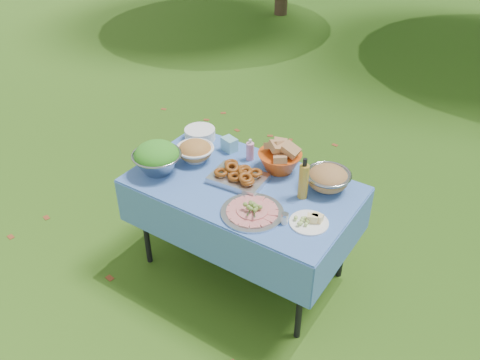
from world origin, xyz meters
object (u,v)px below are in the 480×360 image
Objects in this scene: bread_bowl at (280,157)px; picnic_table at (243,228)px; salad_bowl at (157,158)px; plate_stack at (200,134)px; pasta_bowl_steel at (328,178)px; oil_bottle at (304,178)px; charcuterie_platter at (252,207)px.

picnic_table is at bearing -112.95° from bread_bowl.
salad_bowl reaches higher than picnic_table.
plate_stack is 0.70m from bread_bowl.
pasta_bowl_steel is at bearing -2.79° from plate_stack.
salad_bowl is 1.16× the size of oil_bottle.
salad_bowl is at bearing 177.30° from charcuterie_platter.
salad_bowl is 1.13m from pasta_bowl_steel.
plate_stack is 0.76× the size of bread_bowl.
charcuterie_platter is (0.10, -0.50, -0.06)m from bread_bowl.
charcuterie_platter is (0.79, -0.54, 0.00)m from plate_stack.
charcuterie_platter is 0.37m from oil_bottle.
picnic_table is at bearing -27.86° from plate_stack.
pasta_bowl_steel is (0.48, 0.26, 0.46)m from picnic_table.
picnic_table is 5.05× the size of pasta_bowl_steel.
pasta_bowl_steel is 0.55m from charcuterie_platter.
picnic_table is at bearing 19.07° from salad_bowl.
pasta_bowl_steel is (1.06, -0.05, 0.04)m from plate_stack.
bread_bowl is at bearing 177.40° from pasta_bowl_steel.
oil_bottle is at bearing -117.04° from pasta_bowl_steel.
plate_stack is 0.59× the size of charcuterie_platter.
plate_stack is 1.00m from oil_bottle.
oil_bottle is at bearing 60.86° from charcuterie_platter.
picnic_table is 0.71m from pasta_bowl_steel.
picnic_table is 4.92× the size of bread_bowl.
picnic_table is 3.82× the size of charcuterie_platter.
salad_bowl is at bearing -160.93° from picnic_table.
charcuterie_platter reaches higher than picnic_table.
plate_stack is 0.96m from charcuterie_platter.
bread_bowl reaches higher than pasta_bowl_steel.
picnic_table is at bearing 133.11° from charcuterie_platter.
pasta_bowl_steel is 0.20m from oil_bottle.
charcuterie_platter is at bearing -118.40° from pasta_bowl_steel.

